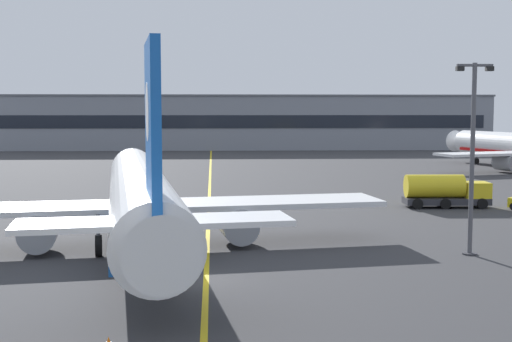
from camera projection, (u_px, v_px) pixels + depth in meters
name	position (u px, v px, depth m)	size (l,w,h in m)	color
ground_plane	(195.00, 280.00, 35.44)	(400.00, 400.00, 0.00)	#353538
taxiway_centreline	(209.00, 202.00, 65.29)	(0.30, 180.00, 0.01)	yellow
airliner_foreground	(140.00, 196.00, 43.27)	(32.36, 41.38, 11.65)	white
apron_lamp_post	(472.00, 155.00, 41.28)	(2.24, 0.90, 11.66)	#515156
service_truck_baggage_yellow	(445.00, 191.00, 61.84)	(7.66, 2.82, 3.00)	#2D2D33
safety_cone_by_nose_gear	(176.00, 206.00, 60.82)	(0.44, 0.44, 0.55)	orange
terminal_building	(239.00, 122.00, 152.60)	(111.41, 12.40, 12.09)	gray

